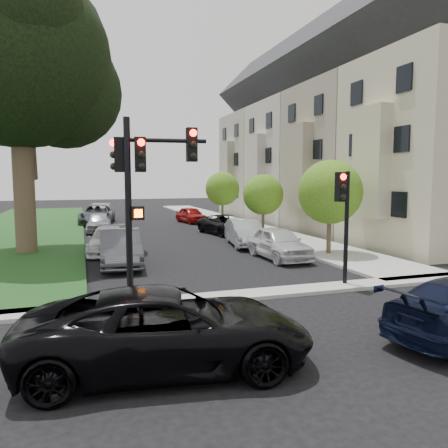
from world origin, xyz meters
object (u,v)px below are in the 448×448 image
object	(u,v)px
traffic_signal_main	(143,177)
car_parked_2	(225,225)
car_parked_5	(121,248)
car_parked_8	(97,214)
car_parked_1	(245,233)
car_parked_0	(279,243)
car_parked_7	(99,222)
car_parked_3	(191,215)
small_tree_a	(330,192)
traffic_signal_secondary	(344,207)
small_tree_b	(263,195)
car_cross_near	(168,329)
car_parked_6	(108,240)
eucalyptus	(16,57)
small_tree_c	(222,189)
car_parked_9	(101,211)

from	to	relation	value
traffic_signal_main	car_parked_2	distance (m)	16.66
car_parked_5	car_parked_8	xyz separation A→B (m)	(-0.33, 18.23, 0.01)
car_parked_1	car_parked_2	distance (m)	5.12
car_parked_0	car_parked_2	size ratio (longest dim) A/B	0.93
car_parked_5	car_parked_7	bearing A→B (deg)	94.94
car_parked_3	small_tree_a	bearing A→B (deg)	-92.08
traffic_signal_secondary	car_parked_1	size ratio (longest dim) A/B	0.89
small_tree_b	traffic_signal_secondary	world-z (taller)	small_tree_b
car_parked_1	car_parked_5	xyz separation A→B (m)	(-6.99, -3.54, 0.04)
car_cross_near	car_parked_6	xyz separation A→B (m)	(-0.33, 14.03, -0.14)
small_tree_b	car_parked_7	size ratio (longest dim) A/B	0.99
small_tree_a	car_parked_1	xyz separation A→B (m)	(-2.77, 4.08, -2.32)
traffic_signal_secondary	small_tree_b	bearing A→B (deg)	78.04
eucalyptus	car_parked_0	xyz separation A→B (m)	(11.28, -5.07, -8.67)
traffic_signal_main	car_parked_3	xyz separation A→B (m)	(7.01, 22.71, -3.08)
small_tree_b	car_parked_0	size ratio (longest dim) A/B	0.92
eucalyptus	car_parked_8	distance (m)	16.71
traffic_signal_main	car_parked_6	bearing A→B (deg)	93.11
traffic_signal_main	eucalyptus	bearing A→B (deg)	112.77
eucalyptus	small_tree_a	bearing A→B (deg)	-19.70
traffic_signal_secondary	car_parked_5	size ratio (longest dim) A/B	0.84
traffic_signal_main	car_parked_3	distance (m)	23.96
eucalyptus	car_parked_5	world-z (taller)	eucalyptus
small_tree_c	traffic_signal_secondary	size ratio (longest dim) A/B	1.09
small_tree_a	traffic_signal_secondary	bearing A→B (deg)	-117.47
eucalyptus	small_tree_c	xyz separation A→B (m)	(13.97, 11.68, -6.56)
car_parked_3	traffic_signal_secondary	bearing A→B (deg)	-101.31
traffic_signal_main	traffic_signal_secondary	world-z (taller)	traffic_signal_main
small_tree_a	car_parked_6	bearing A→B (deg)	158.43
car_parked_5	car_parked_3	bearing A→B (deg)	69.63
car_parked_1	car_parked_8	distance (m)	16.42
traffic_signal_secondary	car_parked_0	bearing A→B (deg)	88.09
car_parked_2	small_tree_a	bearing A→B (deg)	-86.75
car_parked_3	small_tree_b	bearing A→B (deg)	-84.97
car_cross_near	car_parked_9	distance (m)	32.86
car_parked_2	eucalyptus	bearing A→B (deg)	-170.95
small_tree_a	car_parked_7	world-z (taller)	small_tree_a
traffic_signal_main	traffic_signal_secondary	distance (m)	6.78
car_cross_near	traffic_signal_secondary	bearing A→B (deg)	-49.70
eucalyptus	small_tree_b	xyz separation A→B (m)	(13.97, 3.02, -6.76)
car_parked_2	car_parked_5	distance (m)	11.44
traffic_signal_secondary	small_tree_a	bearing A→B (deg)	62.53
car_parked_8	traffic_signal_secondary	bearing A→B (deg)	-66.60
small_tree_b	car_parked_8	world-z (taller)	small_tree_b
eucalyptus	small_tree_a	xyz separation A→B (m)	(13.97, -5.00, -6.35)
car_cross_near	traffic_signal_main	bearing A→B (deg)	4.72
car_parked_5	car_parked_6	distance (m)	3.46
eucalyptus	car_parked_5	distance (m)	10.59
car_parked_1	small_tree_c	bearing A→B (deg)	86.06
small_tree_c	small_tree_a	bearing A→B (deg)	-90.00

